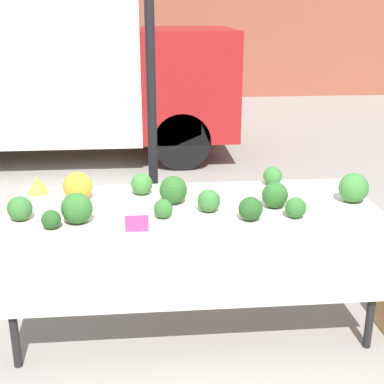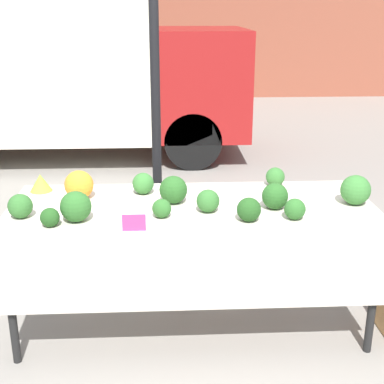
{
  "view_description": "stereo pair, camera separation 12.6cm",
  "coord_description": "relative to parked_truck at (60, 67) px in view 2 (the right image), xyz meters",
  "views": [
    {
      "loc": [
        -0.28,
        -3.16,
        2.06
      ],
      "look_at": [
        0.0,
        0.0,
        0.96
      ],
      "focal_mm": 50.0,
      "sensor_mm": 36.0,
      "label": 1
    },
    {
      "loc": [
        -0.16,
        -3.17,
        2.06
      ],
      "look_at": [
        0.0,
        0.0,
        0.96
      ],
      "focal_mm": 50.0,
      "sensor_mm": 36.0,
      "label": 2
    }
  ],
  "objects": [
    {
      "name": "ground_plane",
      "position": [
        1.62,
        -4.49,
        -1.25
      ],
      "size": [
        40.0,
        40.0,
        0.0
      ],
      "primitive_type": "plane",
      "color": "gray"
    },
    {
      "name": "tent_pole",
      "position": [
        1.39,
        -3.73,
        0.0
      ],
      "size": [
        0.07,
        0.07,
        2.51
      ],
      "color": "black",
      "rests_on": "ground_plane"
    },
    {
      "name": "parked_truck",
      "position": [
        0.0,
        0.0,
        0.0
      ],
      "size": [
        4.82,
        1.98,
        2.32
      ],
      "color": "silver",
      "rests_on": "ground_plane"
    },
    {
      "name": "market_table",
      "position": [
        1.62,
        -4.56,
        -0.48
      ],
      "size": [
        2.3,
        0.85,
        0.88
      ],
      "color": "beige",
      "rests_on": "ground_plane"
    },
    {
      "name": "orange_cauliflower",
      "position": [
        0.89,
        -4.35,
        -0.28
      ],
      "size": [
        0.19,
        0.19,
        0.19
      ],
      "color": "orange",
      "rests_on": "market_table"
    },
    {
      "name": "romanesco_head",
      "position": [
        0.61,
        -4.19,
        -0.32
      ],
      "size": [
        0.15,
        0.15,
        0.12
      ],
      "color": "#93B238",
      "rests_on": "market_table"
    },
    {
      "name": "broccoli_head_0",
      "position": [
        2.21,
        -4.16,
        -0.31
      ],
      "size": [
        0.13,
        0.13,
        0.13
      ],
      "color": "#336B2D",
      "rests_on": "market_table"
    },
    {
      "name": "broccoli_head_1",
      "position": [
        1.43,
        -4.71,
        -0.32
      ],
      "size": [
        0.11,
        0.11,
        0.11
      ],
      "color": "#2D6628",
      "rests_on": "market_table"
    },
    {
      "name": "broccoli_head_2",
      "position": [
        1.5,
        -4.46,
        -0.29
      ],
      "size": [
        0.18,
        0.18,
        0.18
      ],
      "color": "#285B23",
      "rests_on": "market_table"
    },
    {
      "name": "broccoli_head_3",
      "position": [
        0.6,
        -4.67,
        -0.3
      ],
      "size": [
        0.15,
        0.15,
        0.15
      ],
      "color": "#336B2D",
      "rests_on": "market_table"
    },
    {
      "name": "broccoli_head_4",
      "position": [
        0.8,
        -4.81,
        -0.32
      ],
      "size": [
        0.11,
        0.11,
        0.11
      ],
      "color": "#23511E",
      "rests_on": "market_table"
    },
    {
      "name": "broccoli_head_5",
      "position": [
        2.12,
        -4.59,
        -0.3
      ],
      "size": [
        0.16,
        0.16,
        0.16
      ],
      "color": "#285B23",
      "rests_on": "market_table"
    },
    {
      "name": "broccoli_head_6",
      "position": [
        1.3,
        -4.28,
        -0.3
      ],
      "size": [
        0.14,
        0.14,
        0.14
      ],
      "color": "#387533",
      "rests_on": "market_table"
    },
    {
      "name": "broccoli_head_7",
      "position": [
        1.71,
        -4.63,
        -0.31
      ],
      "size": [
        0.14,
        0.14,
        0.14
      ],
      "color": "#336B2D",
      "rests_on": "market_table"
    },
    {
      "name": "broccoli_head_8",
      "position": [
        2.64,
        -4.54,
        -0.28
      ],
      "size": [
        0.19,
        0.19,
        0.19
      ],
      "color": "#387533",
      "rests_on": "market_table"
    },
    {
      "name": "broccoli_head_9",
      "position": [
        2.21,
        -4.77,
        -0.31
      ],
      "size": [
        0.13,
        0.13,
        0.13
      ],
      "color": "#2D6628",
      "rests_on": "market_table"
    },
    {
      "name": "broccoli_head_10",
      "position": [
        1.93,
        -4.79,
        -0.31
      ],
      "size": [
        0.14,
        0.14,
        0.14
      ],
      "color": "#23511E",
      "rests_on": "market_table"
    },
    {
      "name": "broccoli_head_11",
      "position": [
        0.93,
        -4.74,
        -0.29
      ],
      "size": [
        0.18,
        0.18,
        0.18
      ],
      "color": "#2D6628",
      "rests_on": "market_table"
    },
    {
      "name": "price_sign",
      "position": [
        1.27,
        -4.9,
        -0.33
      ],
      "size": [
        0.13,
        0.01,
        0.1
      ],
      "color": "#E53D84",
      "rests_on": "market_table"
    }
  ]
}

